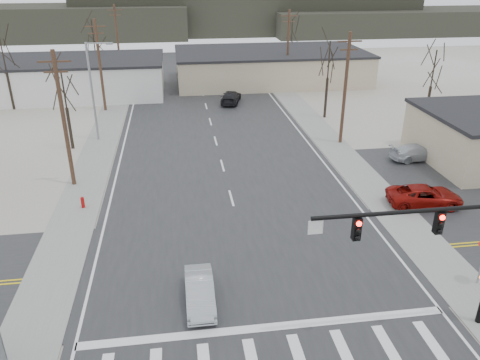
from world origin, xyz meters
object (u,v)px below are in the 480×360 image
object	(u,v)px
traffic_signal_mast	(459,240)
car_far_b	(186,75)
sedan_crossing	(200,291)
car_parked_red	(425,196)
fire_hydrant	(83,202)
car_far_a	(231,97)
car_parked_silver	(417,152)

from	to	relation	value
traffic_signal_mast	car_far_b	bearing A→B (deg)	100.50
sedan_crossing	car_parked_red	size ratio (longest dim) A/B	0.78
fire_hydrant	car_far_a	size ratio (longest dim) A/B	0.18
traffic_signal_mast	sedan_crossing	distance (m)	11.96
car_parked_silver	traffic_signal_mast	bearing A→B (deg)	150.61
fire_hydrant	sedan_crossing	distance (m)	13.19
traffic_signal_mast	fire_hydrant	xyz separation A→B (m)	(-18.09, 14.20, -4.22)
sedan_crossing	car_parked_silver	world-z (taller)	car_parked_silver
car_parked_silver	car_far_a	bearing A→B (deg)	28.37
sedan_crossing	car_parked_silver	xyz separation A→B (m)	(19.37, 16.00, -0.00)
car_far_b	car_parked_silver	bearing A→B (deg)	-79.97
sedan_crossing	car_far_b	world-z (taller)	car_far_b
sedan_crossing	traffic_signal_mast	bearing A→B (deg)	-16.50
car_parked_red	car_parked_silver	bearing A→B (deg)	-16.26
sedan_crossing	car_far_a	distance (m)	36.54
sedan_crossing	car_parked_silver	size ratio (longest dim) A/B	0.87
fire_hydrant	car_parked_red	bearing A→B (deg)	-7.18
car_parked_red	car_parked_silver	world-z (taller)	car_parked_red
car_far_a	traffic_signal_mast	bearing A→B (deg)	111.98
traffic_signal_mast	car_parked_silver	xyz separation A→B (m)	(8.56, 19.20, -3.98)
fire_hydrant	sedan_crossing	world-z (taller)	sedan_crossing
fire_hydrant	car_parked_red	xyz separation A→B (m)	(23.20, -2.92, 0.28)
car_far_b	traffic_signal_mast	bearing A→B (deg)	-98.32
fire_hydrant	car_parked_red	world-z (taller)	car_parked_red
car_far_b	car_parked_red	world-z (taller)	car_parked_red
fire_hydrant	car_parked_red	size ratio (longest dim) A/B	0.17
car_far_b	sedan_crossing	bearing A→B (deg)	-110.11
car_parked_silver	fire_hydrant	bearing A→B (deg)	95.27
fire_hydrant	car_far_a	distance (m)	28.35
car_far_a	car_far_b	world-z (taller)	car_far_a
car_parked_red	fire_hydrant	bearing A→B (deg)	90.16
traffic_signal_mast	car_far_b	size ratio (longest dim) A/B	2.26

